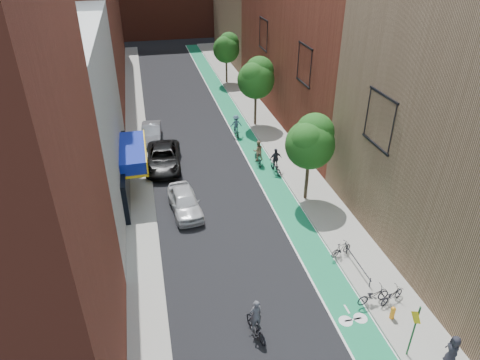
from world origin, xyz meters
TOP-DOWN VIEW (x-y plane):
  - ground at (0.00, 0.00)m, footprint 160.00×160.00m
  - bike_lane at (4.00, 26.00)m, footprint 2.00×68.00m
  - sidewalk_left at (-6.00, 26.00)m, footprint 2.00×68.00m
  - sidewalk_right at (6.50, 26.00)m, footprint 3.00×68.00m
  - building_left_white at (-11.00, 14.00)m, footprint 8.00×20.00m
  - building_right_mid_red at (12.00, 26.00)m, footprint 8.00×28.00m
  - tree_near at (5.65, 10.02)m, footprint 3.40×3.36m
  - tree_mid at (5.65, 24.02)m, footprint 3.55×3.53m
  - tree_far at (5.65, 38.02)m, footprint 3.30×3.25m
  - sign_pole at (5.38, -3.50)m, footprint 0.13×0.71m
  - parked_car_white at (-3.00, 10.45)m, footprint 2.28×4.79m
  - parked_car_black at (-3.92, 17.32)m, footprint 3.24×6.14m
  - parked_car_silver at (-4.60, 22.56)m, footprint 2.04×4.87m
  - cyclist_lead at (-0.97, -0.71)m, footprint 1.07×1.99m
  - cyclist_lane_near at (3.70, 16.01)m, footprint 0.87×1.86m
  - cyclist_lane_mid at (4.70, 14.30)m, footprint 1.06×1.91m
  - cyclist_lane_far at (3.20, 21.92)m, footprint 1.14×1.87m
  - parked_bike_near at (5.40, -0.26)m, footprint 1.88×0.82m
  - parked_bike_mid at (5.40, 3.58)m, footprint 1.57×0.89m
  - parked_bike_far at (6.37, -0.43)m, footprint 1.72×1.10m
  - pedestrian at (7.01, -4.28)m, footprint 0.66×0.86m
  - fire_hydrant at (5.84, -1.43)m, footprint 0.25×0.25m

SIDE VIEW (x-z plane):
  - ground at x=0.00m, z-range 0.00..0.00m
  - bike_lane at x=4.00m, z-range 0.00..0.01m
  - sidewalk_left at x=-6.00m, z-range 0.00..0.15m
  - sidewalk_right at x=6.50m, z-range 0.00..0.15m
  - fire_hydrant at x=5.84m, z-range 0.17..0.90m
  - parked_bike_far at x=6.37m, z-range 0.15..1.00m
  - parked_bike_mid at x=5.40m, z-range 0.15..1.06m
  - parked_bike_near at x=5.40m, z-range 0.15..1.11m
  - cyclist_lead at x=-0.97m, z-range -0.35..1.75m
  - cyclist_lane_mid at x=4.70m, z-range -0.27..1.81m
  - parked_car_silver at x=-4.60m, z-range 0.00..1.56m
  - parked_car_white at x=-3.00m, z-range 0.00..1.58m
  - parked_car_black at x=-3.92m, z-range 0.00..1.64m
  - cyclist_lane_near at x=3.70m, z-range -0.17..1.93m
  - cyclist_lane_far at x=3.20m, z-range -0.13..1.95m
  - pedestrian at x=7.01m, z-range 0.15..1.72m
  - sign_pole at x=5.38m, z-range 0.34..3.34m
  - tree_far at x=5.65m, z-range 1.40..7.60m
  - tree_near at x=5.65m, z-range 1.45..7.87m
  - tree_mid at x=5.65m, z-range 1.52..8.26m
  - building_left_white at x=-11.00m, z-range 0.00..12.00m
  - building_right_mid_red at x=12.00m, z-range 0.00..22.00m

